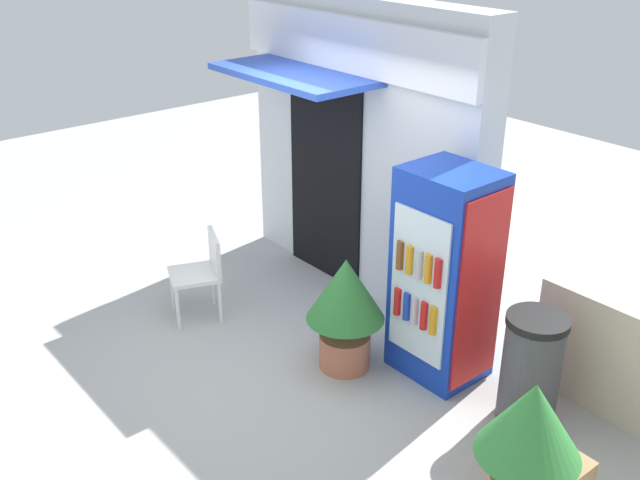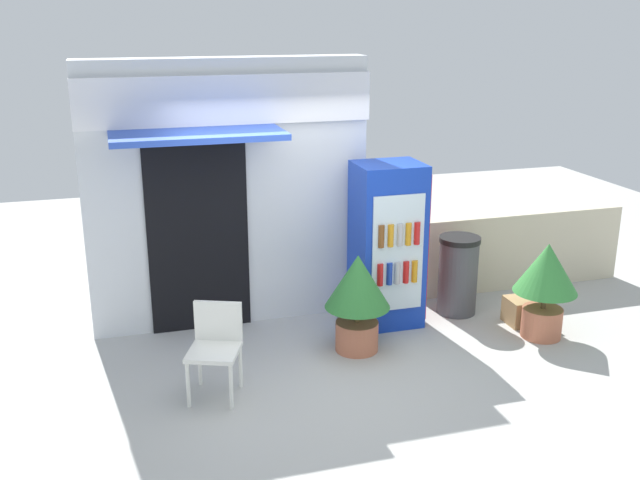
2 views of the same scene
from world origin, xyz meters
name	(u,v)px [view 1 (image 1 of 2)]	position (x,y,z in m)	size (l,w,h in m)	color
ground	(270,359)	(0.00, 0.00, 0.00)	(16.00, 16.00, 0.00)	#B2B2AD
storefront_building	(360,144)	(-0.61, 1.59, 1.49)	(3.03, 1.14, 2.89)	silver
drink_cooler	(445,276)	(1.03, 1.02, 0.90)	(0.73, 0.66, 1.81)	#1438B2
plastic_chair	(202,269)	(-1.02, -0.03, 0.50)	(0.58, 0.58, 0.84)	white
potted_plant_near_shop	(346,302)	(0.49, 0.44, 0.63)	(0.66, 0.66, 1.03)	#BC6B4C
potted_plant_curbside	(529,436)	(2.49, 0.19, 0.66)	(0.67, 0.67, 1.04)	#BC6B4C
trash_bin	(531,369)	(1.91, 1.05, 0.46)	(0.47, 0.47, 0.91)	#47474C
cardboard_box	(555,474)	(2.51, 0.55, 0.15)	(0.41, 0.33, 0.29)	tan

